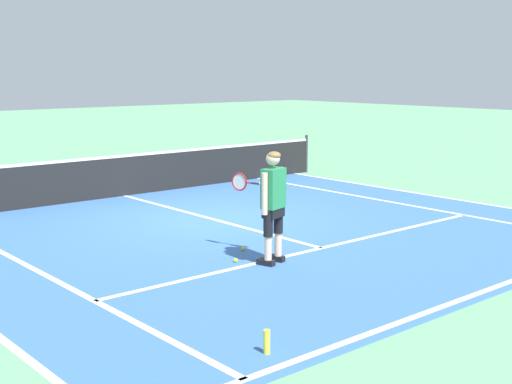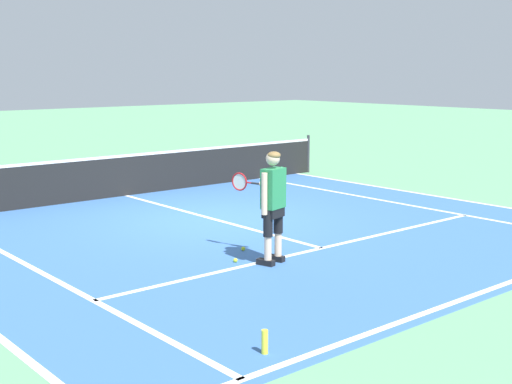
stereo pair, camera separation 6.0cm
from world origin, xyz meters
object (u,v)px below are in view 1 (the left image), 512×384
tennis_ball_near_feet (236,260)px  tennis_ball_by_baseline (243,249)px  water_bottle (267,342)px  tennis_player (272,199)px

tennis_ball_near_feet → tennis_ball_by_baseline: same height
tennis_ball_by_baseline → water_bottle: (-2.46, -3.38, 0.10)m
tennis_player → tennis_ball_near_feet: tennis_player is taller
water_bottle → tennis_player: bearing=47.4°
tennis_ball_near_feet → tennis_ball_by_baseline: (0.53, 0.47, 0.00)m
tennis_player → water_bottle: size_ratio=6.62×
tennis_player → tennis_ball_by_baseline: (0.13, 0.85, -0.96)m
tennis_player → tennis_ball_by_baseline: bearing=81.1°
tennis_ball_near_feet → tennis_ball_by_baseline: bearing=41.2°
tennis_ball_by_baseline → tennis_ball_near_feet: bearing=-138.8°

